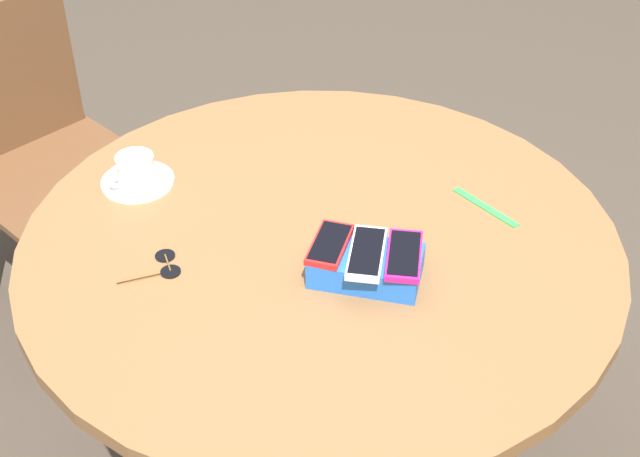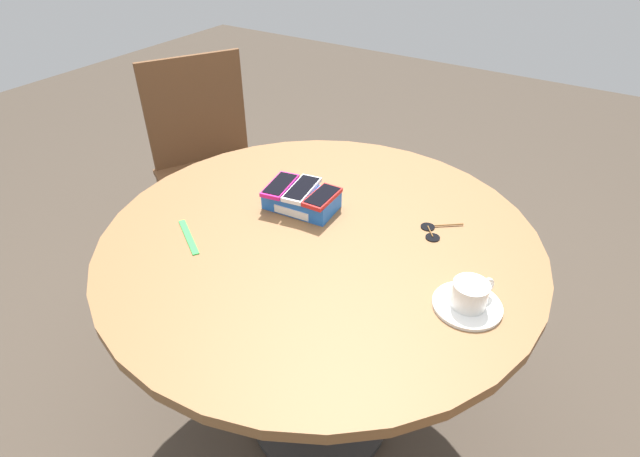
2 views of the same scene
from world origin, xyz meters
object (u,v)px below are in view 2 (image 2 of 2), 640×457
object	(u,v)px
phone_magenta	(280,185)
coffee_cup	(471,293)
phone_red	(322,197)
chair_near_window	(212,168)
phone_white	(302,189)
sunglasses	(433,231)
round_table	(320,269)
lanyard_strap	(189,237)
phone_box	(302,200)
saucer	(467,305)

from	to	relation	value
phone_magenta	coffee_cup	distance (m)	0.60
phone_red	chair_near_window	xyz separation A→B (m)	(-0.82, 0.40, -0.33)
phone_magenta	phone_white	bearing A→B (deg)	13.32
phone_white	phone_red	xyz separation A→B (m)	(0.07, -0.00, -0.00)
coffee_cup	sunglasses	bearing A→B (deg)	127.83
round_table	lanyard_strap	world-z (taller)	lanyard_strap
phone_red	sunglasses	bearing A→B (deg)	16.76
phone_box	chair_near_window	world-z (taller)	chair_near_window
phone_box	phone_white	bearing A→B (deg)	103.43
saucer	phone_box	bearing A→B (deg)	165.69
phone_white	saucer	distance (m)	0.54
lanyard_strap	sunglasses	xyz separation A→B (m)	(0.52, 0.36, 0.00)
phone_magenta	lanyard_strap	distance (m)	0.28
phone_white	saucer	world-z (taller)	phone_white
phone_white	coffee_cup	size ratio (longest dim) A/B	1.50
phone_magenta	saucer	bearing A→B (deg)	-11.83
phone_white	sunglasses	size ratio (longest dim) A/B	1.29
phone_magenta	sunglasses	distance (m)	0.43
phone_box	phone_magenta	xyz separation A→B (m)	(-0.06, -0.01, 0.03)
saucer	chair_near_window	xyz separation A→B (m)	(-1.27, 0.53, -0.28)
phone_magenta	lanyard_strap	world-z (taller)	phone_magenta
phone_red	chair_near_window	world-z (taller)	chair_near_window
phone_box	lanyard_strap	distance (m)	0.32
phone_white	phone_red	world-z (taller)	same
chair_near_window	lanyard_strap	bearing A→B (deg)	-49.05
phone_red	sunglasses	size ratio (longest dim) A/B	1.06
round_table	phone_red	world-z (taller)	phone_red
sunglasses	phone_box	bearing A→B (deg)	-166.06
lanyard_strap	chair_near_window	size ratio (longest dim) A/B	0.17
phone_box	lanyard_strap	xyz separation A→B (m)	(-0.16, -0.27, -0.02)
chair_near_window	round_table	bearing A→B (deg)	-29.32
saucer	lanyard_strap	bearing A→B (deg)	-168.52
phone_magenta	saucer	xyz separation A→B (m)	(0.58, -0.12, -0.05)
round_table	saucer	distance (m)	0.43
phone_white	lanyard_strap	world-z (taller)	phone_white
coffee_cup	sunglasses	xyz separation A→B (m)	(-0.17, 0.22, -0.04)
sunglasses	chair_near_window	world-z (taller)	chair_near_window
phone_box	saucer	distance (m)	0.54
phone_white	saucer	bearing A→B (deg)	-14.76
round_table	lanyard_strap	size ratio (longest dim) A/B	7.02
phone_magenta	sunglasses	bearing A→B (deg)	13.21
saucer	chair_near_window	bearing A→B (deg)	157.13
lanyard_strap	chair_near_window	xyz separation A→B (m)	(-0.58, 0.67, -0.28)
phone_box	phone_red	world-z (taller)	phone_red
round_table	phone_box	world-z (taller)	phone_box
phone_white	coffee_cup	bearing A→B (deg)	-14.48
phone_magenta	phone_white	xyz separation A→B (m)	(0.06, 0.01, 0.00)
phone_box	coffee_cup	world-z (taller)	coffee_cup
phone_red	coffee_cup	xyz separation A→B (m)	(0.45, -0.13, -0.02)
saucer	coffee_cup	distance (m)	0.03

